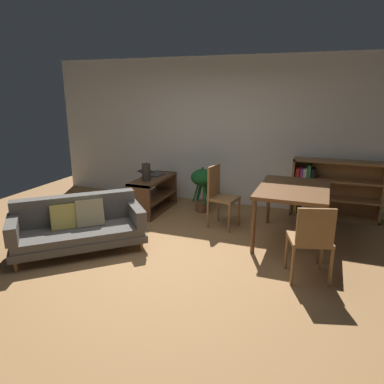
{
  "coord_description": "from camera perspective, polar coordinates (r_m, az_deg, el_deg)",
  "views": [
    {
      "loc": [
        1.95,
        -3.81,
        2.09
      ],
      "look_at": [
        0.35,
        0.42,
        0.82
      ],
      "focal_mm": 33.55,
      "sensor_mm": 36.0,
      "label": 1
    }
  ],
  "objects": [
    {
      "name": "open_laptop",
      "position": [
        6.62,
        -6.34,
        2.95
      ],
      "size": [
        0.45,
        0.34,
        0.08
      ],
      "color": "#333338",
      "rests_on": "media_console"
    },
    {
      "name": "potted_floor_plant",
      "position": [
        6.35,
        1.72,
        1.39
      ],
      "size": [
        0.42,
        0.42,
        0.81
      ],
      "color": "brown",
      "rests_on": "ground_plane"
    },
    {
      "name": "back_wall_panel",
      "position": [
        6.83,
        4.05,
        9.5
      ],
      "size": [
        6.8,
        0.1,
        2.7
      ],
      "primitive_type": "cube",
      "color": "silver",
      "rests_on": "ground_plane"
    },
    {
      "name": "desk_speaker",
      "position": [
        6.15,
        -7.29,
        3.14
      ],
      "size": [
        0.15,
        0.15,
        0.3
      ],
      "color": "#2D2823",
      "rests_on": "media_console"
    },
    {
      "name": "media_console",
      "position": [
        6.46,
        -6.18,
        -0.44
      ],
      "size": [
        0.44,
        1.13,
        0.61
      ],
      "color": "#56351E",
      "rests_on": "ground_plane"
    },
    {
      "name": "dining_chair_near",
      "position": [
        5.65,
        4.41,
        -0.22
      ],
      "size": [
        0.47,
        0.47,
        0.98
      ],
      "color": "olive",
      "rests_on": "ground_plane"
    },
    {
      "name": "bookshelf",
      "position": [
        6.53,
        21.03,
        0.47
      ],
      "size": [
        1.44,
        0.31,
        0.99
      ],
      "color": "olive",
      "rests_on": "ground_plane"
    },
    {
      "name": "dining_chair_far",
      "position": [
        4.22,
        18.46,
        -6.95
      ],
      "size": [
        0.55,
        0.53,
        0.91
      ],
      "color": "olive",
      "rests_on": "ground_plane"
    },
    {
      "name": "fabric_couch",
      "position": [
        5.11,
        -17.66,
        -5.04
      ],
      "size": [
        1.75,
        1.7,
        0.71
      ],
      "color": "olive",
      "rests_on": "ground_plane"
    },
    {
      "name": "ground_plane",
      "position": [
        4.76,
        -5.87,
        -10.37
      ],
      "size": [
        8.16,
        8.16,
        0.0
      ],
      "primitive_type": "plane",
      "color": "#9E7042"
    },
    {
      "name": "dining_table",
      "position": [
        5.2,
        15.78,
        -0.13
      ],
      "size": [
        0.94,
        1.32,
        0.8
      ],
      "color": "brown",
      "rests_on": "ground_plane"
    }
  ]
}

